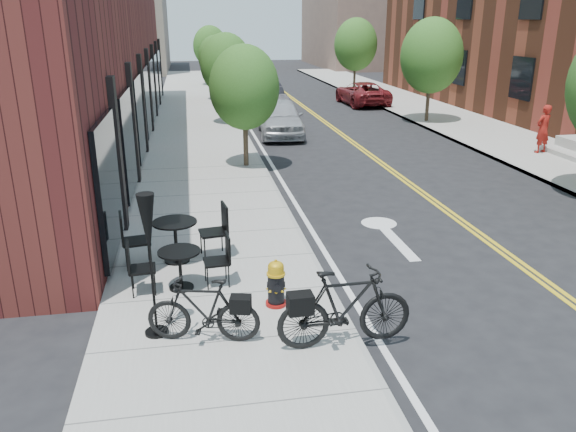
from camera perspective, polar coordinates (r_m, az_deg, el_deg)
ground at (r=10.19m, az=4.47°, el=-7.67°), size 120.00×120.00×0.00m
sidewalk_near at (r=19.33m, az=-8.71°, el=5.49°), size 4.00×70.00×0.12m
sidewalk_far at (r=22.93m, az=23.00°, el=6.36°), size 4.00×70.00×0.12m
building_near at (r=23.18m, az=-21.08°, el=15.37°), size 5.00×28.00×7.00m
bg_building_left at (r=57.06m, az=-16.59°, el=19.01°), size 8.00×14.00×10.00m
bg_building_right at (r=61.59m, az=7.85°, el=20.50°), size 10.00×16.00×12.00m
tree_near_a at (r=17.97m, az=-4.46°, el=12.87°), size 2.20×2.20×3.81m
tree_near_b at (r=25.90m, az=-6.31°, el=15.04°), size 2.30×2.30×3.98m
tree_near_c at (r=33.88m, az=-7.28°, el=15.69°), size 2.10×2.10×3.67m
tree_near_d at (r=41.85m, az=-7.91°, el=16.70°), size 2.40×2.40×4.11m
tree_far_b at (r=27.13m, az=14.36°, el=15.49°), size 2.80×2.80×4.62m
tree_far_c at (r=38.40m, az=6.89°, el=16.91°), size 2.80×2.80×4.62m
fire_hydrant at (r=9.31m, az=-1.23°, el=-6.89°), size 0.40×0.40×0.81m
bicycle_left at (r=8.37m, az=-8.61°, el=-9.46°), size 1.73×0.85×1.00m
bicycle_right at (r=8.18m, az=5.82°, el=-9.25°), size 2.02×0.63×1.20m
bistro_set_b at (r=10.01m, az=-10.93°, el=-4.79°), size 1.74×0.80×0.93m
bistro_set_c at (r=11.11m, az=-11.37°, el=-1.93°), size 2.03×0.97×1.08m
patio_umbrella at (r=8.24m, az=-13.99°, el=-1.95°), size 0.36×0.36×2.22m
parked_car_a at (r=23.70m, az=-0.80°, el=9.96°), size 2.09×4.51×1.50m
parked_car_b at (r=29.59m, az=-2.44°, el=11.91°), size 2.17×4.93×1.58m
parked_car_c at (r=37.15m, az=-5.21°, el=13.38°), size 2.31×5.49×1.58m
parked_car_far at (r=32.84m, az=7.53°, el=12.26°), size 2.28×4.70×1.29m
pedestrian at (r=21.93m, az=24.49°, el=8.05°), size 0.71×0.57×1.69m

